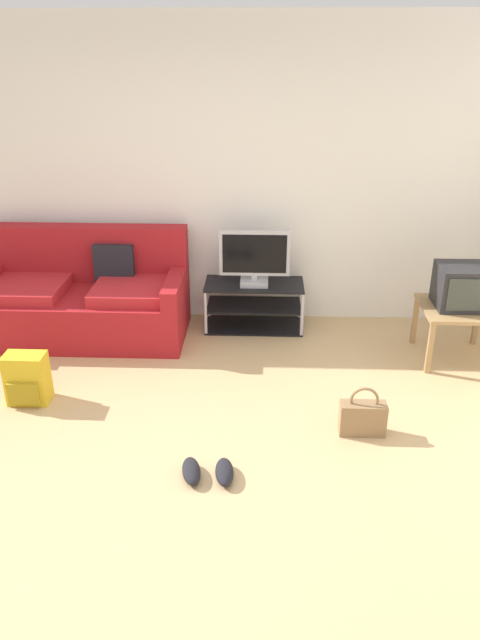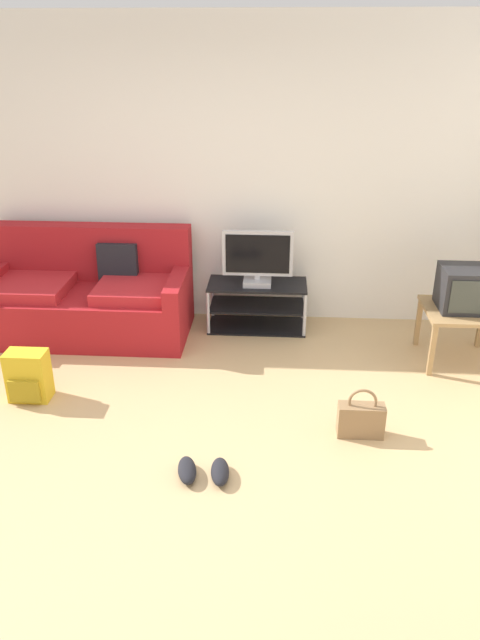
{
  "view_description": "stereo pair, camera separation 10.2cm",
  "coord_description": "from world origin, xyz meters",
  "px_view_note": "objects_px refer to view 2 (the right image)",
  "views": [
    {
      "loc": [
        0.64,
        -3.01,
        2.44
      ],
      "look_at": [
        0.48,
        1.02,
        0.58
      ],
      "focal_mm": 33.77,
      "sensor_mm": 36.0,
      "label": 1
    },
    {
      "loc": [
        0.74,
        -3.0,
        2.44
      ],
      "look_at": [
        0.48,
        1.02,
        0.58
      ],
      "focal_mm": 33.77,
      "sensor_mm": 36.0,
      "label": 2
    }
  ],
  "objects_px": {
    "backpack": "(28,376)",
    "handbag": "(361,419)",
    "couch": "(88,297)",
    "flat_tv": "(258,259)",
    "side_table": "(461,316)",
    "sneakers_pair": "(204,471)",
    "crt_tv": "(465,289)",
    "tv_stand": "(257,305)"
  },
  "relations": [
    {
      "from": "crt_tv",
      "to": "sneakers_pair",
      "type": "distance_m",
      "value": 2.62
    },
    {
      "from": "crt_tv",
      "to": "backpack",
      "type": "relative_size",
      "value": 1.02
    },
    {
      "from": "flat_tv",
      "to": "side_table",
      "type": "bearing_deg",
      "value": -17.06
    },
    {
      "from": "tv_stand",
      "to": "handbag",
      "type": "bearing_deg",
      "value": -65.34
    },
    {
      "from": "flat_tv",
      "to": "backpack",
      "type": "distance_m",
      "value": 2.18
    },
    {
      "from": "crt_tv",
      "to": "handbag",
      "type": "bearing_deg",
      "value": -128.58
    },
    {
      "from": "backpack",
      "to": "handbag",
      "type": "xyz_separation_m",
      "value": [
        2.42,
        -0.31,
        -0.06
      ]
    },
    {
      "from": "tv_stand",
      "to": "flat_tv",
      "type": "height_order",
      "value": "flat_tv"
    },
    {
      "from": "handbag",
      "to": "backpack",
      "type": "bearing_deg",
      "value": 172.71
    },
    {
      "from": "flat_tv",
      "to": "sneakers_pair",
      "type": "height_order",
      "value": "flat_tv"
    },
    {
      "from": "side_table",
      "to": "crt_tv",
      "type": "bearing_deg",
      "value": 90.0
    },
    {
      "from": "tv_stand",
      "to": "sneakers_pair",
      "type": "bearing_deg",
      "value": -96.25
    },
    {
      "from": "side_table",
      "to": "crt_tv",
      "type": "relative_size",
      "value": 1.5
    },
    {
      "from": "crt_tv",
      "to": "sneakers_pair",
      "type": "relative_size",
      "value": 1.12
    },
    {
      "from": "tv_stand",
      "to": "side_table",
      "type": "relative_size",
      "value": 1.51
    },
    {
      "from": "couch",
      "to": "handbag",
      "type": "distance_m",
      "value": 2.75
    },
    {
      "from": "flat_tv",
      "to": "crt_tv",
      "type": "height_order",
      "value": "flat_tv"
    },
    {
      "from": "couch",
      "to": "handbag",
      "type": "relative_size",
      "value": 5.05
    },
    {
      "from": "crt_tv",
      "to": "backpack",
      "type": "height_order",
      "value": "crt_tv"
    },
    {
      "from": "flat_tv",
      "to": "handbag",
      "type": "xyz_separation_m",
      "value": [
        0.77,
        -1.66,
        -0.56
      ]
    },
    {
      "from": "handbag",
      "to": "sneakers_pair",
      "type": "distance_m",
      "value": 1.14
    },
    {
      "from": "handbag",
      "to": "flat_tv",
      "type": "bearing_deg",
      "value": 114.95
    },
    {
      "from": "side_table",
      "to": "handbag",
      "type": "bearing_deg",
      "value": -128.97
    },
    {
      "from": "backpack",
      "to": "side_table",
      "type": "bearing_deg",
      "value": 17.08
    },
    {
      "from": "sneakers_pair",
      "to": "couch",
      "type": "bearing_deg",
      "value": 122.76
    },
    {
      "from": "couch",
      "to": "handbag",
      "type": "bearing_deg",
      "value": -33.01
    },
    {
      "from": "tv_stand",
      "to": "backpack",
      "type": "relative_size",
      "value": 2.33
    },
    {
      "from": "side_table",
      "to": "tv_stand",
      "type": "bearing_deg",
      "value": 162.25
    },
    {
      "from": "sneakers_pair",
      "to": "backpack",
      "type": "bearing_deg",
      "value": 149.76
    },
    {
      "from": "backpack",
      "to": "sneakers_pair",
      "type": "bearing_deg",
      "value": -27.13
    },
    {
      "from": "couch",
      "to": "tv_stand",
      "type": "distance_m",
      "value": 1.55
    },
    {
      "from": "crt_tv",
      "to": "handbag",
      "type": "height_order",
      "value": "crt_tv"
    },
    {
      "from": "handbag",
      "to": "sneakers_pair",
      "type": "relative_size",
      "value": 1.02
    },
    {
      "from": "couch",
      "to": "backpack",
      "type": "distance_m",
      "value": 1.2
    },
    {
      "from": "sneakers_pair",
      "to": "crt_tv",
      "type": "bearing_deg",
      "value": 40.74
    },
    {
      "from": "tv_stand",
      "to": "crt_tv",
      "type": "height_order",
      "value": "crt_tv"
    },
    {
      "from": "tv_stand",
      "to": "flat_tv",
      "type": "bearing_deg",
      "value": -90.0
    },
    {
      "from": "tv_stand",
      "to": "side_table",
      "type": "height_order",
      "value": "side_table"
    },
    {
      "from": "handbag",
      "to": "crt_tv",
      "type": "bearing_deg",
      "value": 51.42
    },
    {
      "from": "flat_tv",
      "to": "sneakers_pair",
      "type": "relative_size",
      "value": 1.77
    },
    {
      "from": "side_table",
      "to": "handbag",
      "type": "distance_m",
      "value": 1.49
    },
    {
      "from": "couch",
      "to": "tv_stand",
      "type": "relative_size",
      "value": 2.02
    }
  ]
}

